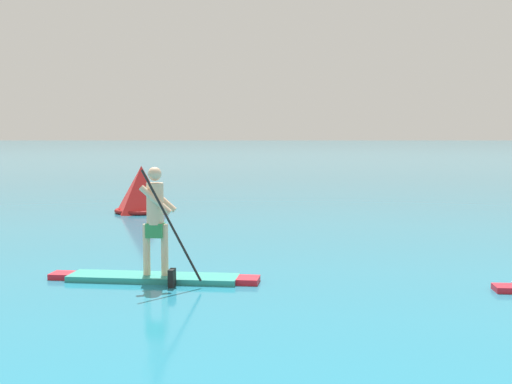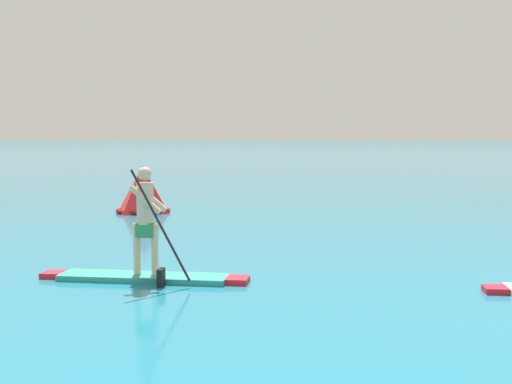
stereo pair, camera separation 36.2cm
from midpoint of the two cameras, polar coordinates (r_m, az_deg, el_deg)
paddleboarder_near_left at (r=10.43m, az=-8.38°, el=-5.19°), size 3.28×0.99×1.80m
race_marker_buoy at (r=19.44m, az=-9.06°, el=0.05°), size 1.75×1.75×1.34m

